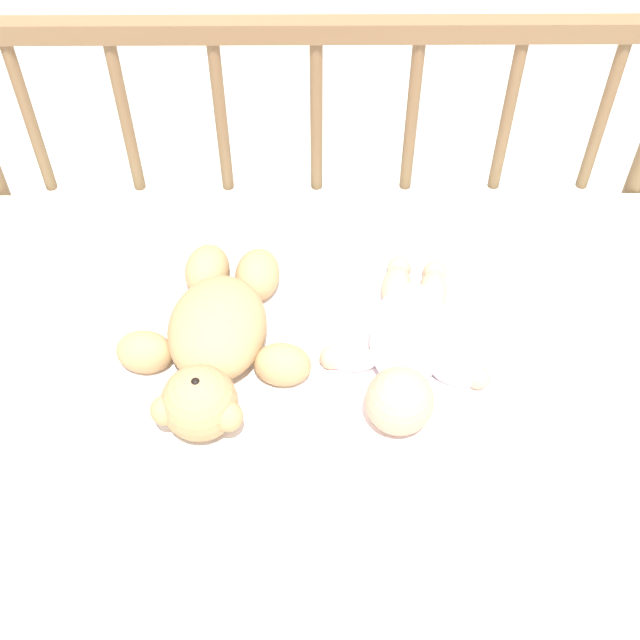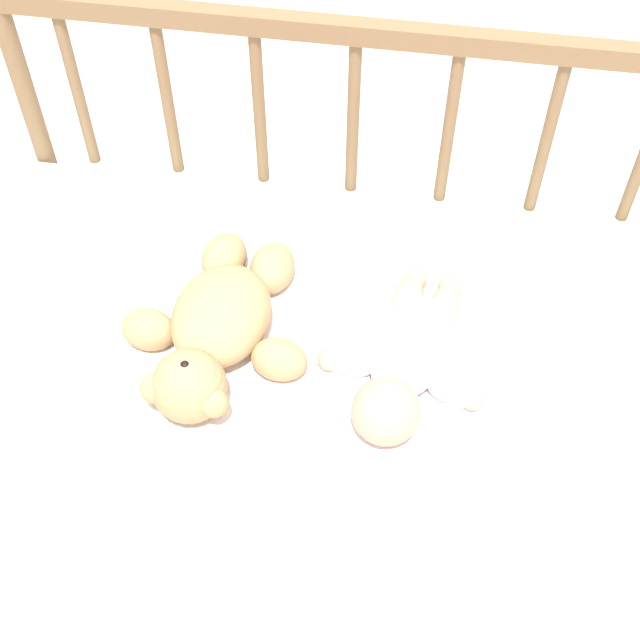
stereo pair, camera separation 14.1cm
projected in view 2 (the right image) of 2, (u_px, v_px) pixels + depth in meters
ground_plane at (320, 488)px, 1.87m from camera, size 12.00×12.00×0.00m
crib_mattress at (320, 423)px, 1.66m from camera, size 1.24×0.68×0.52m
crib_rail at (352, 148)px, 1.61m from camera, size 1.24×0.04×0.87m
blanket at (312, 345)px, 1.45m from camera, size 0.77×0.47×0.01m
teddy_bear at (217, 327)px, 1.41m from camera, size 0.32×0.39×0.12m
baby at (405, 359)px, 1.39m from camera, size 0.27×0.36×0.10m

